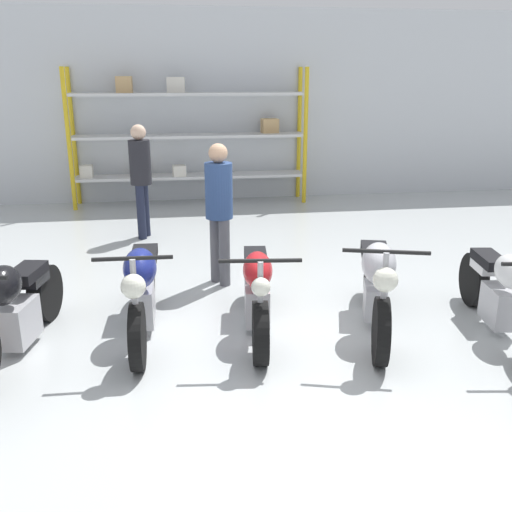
# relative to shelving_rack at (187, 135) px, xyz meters

# --- Properties ---
(ground_plane) EXTENTS (30.00, 30.00, 0.00)m
(ground_plane) POSITION_rel_shelving_rack_xyz_m (0.49, -6.07, -1.31)
(ground_plane) COLOR #B2B7B7
(back_wall) EXTENTS (30.00, 0.08, 3.60)m
(back_wall) POSITION_rel_shelving_rack_xyz_m (0.49, 0.36, 0.49)
(back_wall) COLOR silver
(back_wall) RESTS_ON ground_plane
(shelving_rack) EXTENTS (4.43, 0.63, 2.54)m
(shelving_rack) POSITION_rel_shelving_rack_xyz_m (0.00, 0.00, 0.00)
(shelving_rack) COLOR gold
(shelving_rack) RESTS_ON ground_plane
(motorcycle_black) EXTENTS (0.71, 1.98, 0.98)m
(motorcycle_black) POSITION_rel_shelving_rack_xyz_m (-1.78, -6.03, -0.90)
(motorcycle_black) COLOR black
(motorcycle_black) RESTS_ON ground_plane
(motorcycle_blue) EXTENTS (0.66, 2.07, 1.00)m
(motorcycle_blue) POSITION_rel_shelving_rack_xyz_m (-0.64, -5.78, -0.84)
(motorcycle_blue) COLOR black
(motorcycle_blue) RESTS_ON ground_plane
(motorcycle_red) EXTENTS (0.70, 1.94, 0.95)m
(motorcycle_red) POSITION_rel_shelving_rack_xyz_m (0.47, -5.88, -0.89)
(motorcycle_red) COLOR black
(motorcycle_red) RESTS_ON ground_plane
(motorcycle_silver) EXTENTS (0.88, 2.04, 1.03)m
(motorcycle_silver) POSITION_rel_shelving_rack_xyz_m (1.63, -6.03, -0.82)
(motorcycle_silver) COLOR black
(motorcycle_silver) RESTS_ON ground_plane
(motorcycle_white) EXTENTS (0.69, 2.00, 0.95)m
(motorcycle_white) POSITION_rel_shelving_rack_xyz_m (2.80, -6.31, -0.89)
(motorcycle_white) COLOR black
(motorcycle_white) RESTS_ON ground_plane
(person_browsing) EXTENTS (0.40, 0.40, 1.71)m
(person_browsing) POSITION_rel_shelving_rack_xyz_m (-0.77, -2.33, -0.30)
(person_browsing) COLOR #1E2338
(person_browsing) RESTS_ON ground_plane
(person_near_rack) EXTENTS (0.44, 0.44, 1.68)m
(person_near_rack) POSITION_rel_shelving_rack_xyz_m (0.22, -4.52, -0.32)
(person_near_rack) COLOR #595960
(person_near_rack) RESTS_ON ground_plane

